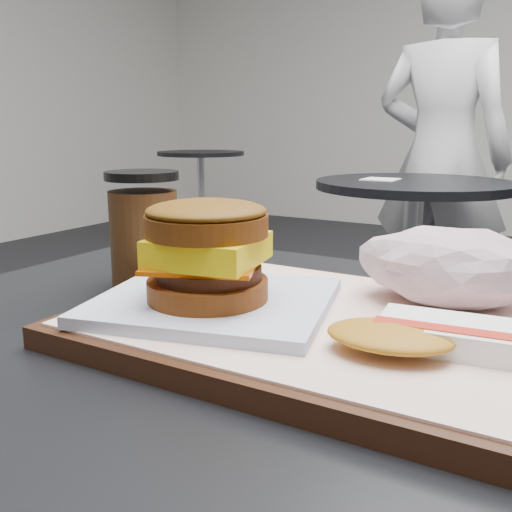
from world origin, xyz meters
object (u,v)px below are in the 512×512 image
object	(u,v)px
crumpled_wrapper	(446,265)
neighbor_table	(412,236)
patron	(441,159)
serving_tray	(321,326)
hash_brown	(421,335)
coffee_cup	(144,233)
breakfast_sandwich	(210,264)

from	to	relation	value
crumpled_wrapper	neighbor_table	bearing A→B (deg)	105.84
patron	serving_tray	bearing A→B (deg)	105.84
crumpled_wrapper	neighbor_table	world-z (taller)	crumpled_wrapper
neighbor_table	serving_tray	bearing A→B (deg)	-77.56
hash_brown	crumpled_wrapper	distance (m)	0.12
serving_tray	coffee_cup	world-z (taller)	coffee_cup
hash_brown	serving_tray	bearing A→B (deg)	158.90
patron	hash_brown	bearing A→B (deg)	107.95
hash_brown	patron	size ratio (longest dim) A/B	0.08
serving_tray	patron	bearing A→B (deg)	100.31
breakfast_sandwich	neighbor_table	bearing A→B (deg)	99.35
serving_tray	neighbor_table	world-z (taller)	serving_tray
coffee_cup	patron	bearing A→B (deg)	94.39
neighbor_table	breakfast_sandwich	bearing A→B (deg)	-80.65
hash_brown	coffee_cup	xyz separation A→B (m)	(-0.32, 0.08, 0.03)
breakfast_sandwich	patron	distance (m)	2.19
breakfast_sandwich	hash_brown	size ratio (longest dim) A/B	1.81
breakfast_sandwich	crumpled_wrapper	bearing A→B (deg)	36.87
breakfast_sandwich	neighbor_table	world-z (taller)	breakfast_sandwich
breakfast_sandwich	crumpled_wrapper	world-z (taller)	breakfast_sandwich
hash_brown	breakfast_sandwich	bearing A→B (deg)	-179.71
patron	coffee_cup	bearing A→B (deg)	99.92
breakfast_sandwich	neighbor_table	xyz separation A→B (m)	(-0.27, 1.66, -0.28)
serving_tray	breakfast_sandwich	distance (m)	0.10
serving_tray	crumpled_wrapper	world-z (taller)	crumpled_wrapper
patron	crumpled_wrapper	bearing A→B (deg)	108.36
serving_tray	crumpled_wrapper	xyz separation A→B (m)	(0.08, 0.09, 0.04)
breakfast_sandwich	coffee_cup	distance (m)	0.16
hash_brown	crumpled_wrapper	size ratio (longest dim) A/B	0.85
breakfast_sandwich	hash_brown	xyz separation A→B (m)	(0.17, 0.00, -0.03)
serving_tray	crumpled_wrapper	size ratio (longest dim) A/B	2.57
hash_brown	coffee_cup	size ratio (longest dim) A/B	1.01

